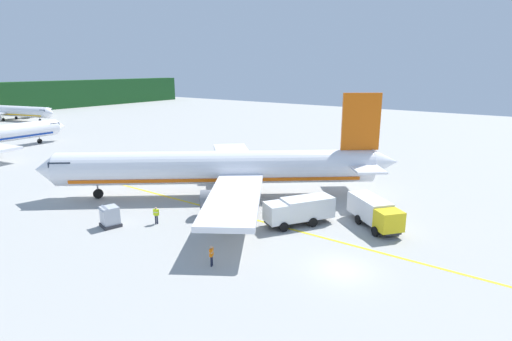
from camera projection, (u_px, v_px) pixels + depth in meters
name	position (u px, v px, depth m)	size (l,w,h in m)	color
ground	(27.00, 175.00, 57.48)	(240.00, 320.00, 0.20)	#A8A8A3
airliner_foreground	(222.00, 168.00, 46.62)	(29.92, 34.61, 11.90)	white
airliner_far_taxiway	(11.00, 111.00, 114.85)	(26.35, 31.61, 9.14)	white
service_truck_fuel	(374.00, 211.00, 38.18)	(5.90, 6.55, 2.58)	yellow
service_truck_baggage	(299.00, 210.00, 38.69)	(6.85, 5.43, 2.57)	white
cargo_container_near	(110.00, 217.00, 38.28)	(2.06, 2.06, 2.07)	#333338
crew_marshaller	(156.00, 214.00, 38.91)	(0.38, 0.59, 1.70)	#191E33
crew_loader_left	(211.00, 254.00, 30.60)	(0.59, 0.39, 1.66)	#191E33
apron_guide_line	(232.00, 214.00, 41.83)	(0.30, 60.00, 0.01)	yellow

